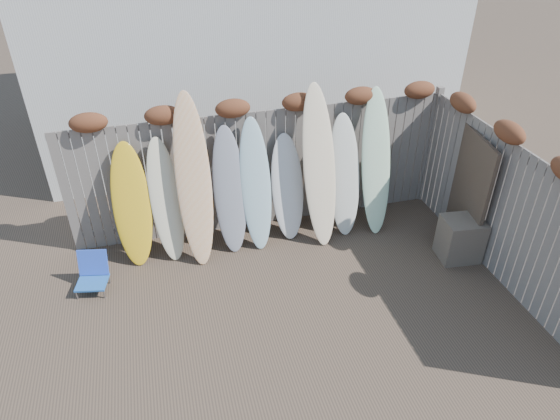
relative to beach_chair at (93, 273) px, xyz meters
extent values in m
plane|color=#493A2D|center=(2.67, -1.43, -0.25)|extent=(80.00, 80.00, 0.00)
cube|color=slate|center=(2.67, 0.97, 0.75)|extent=(6.00, 0.10, 2.00)
cube|color=slate|center=(5.67, 0.97, 0.80)|extent=(0.10, 0.10, 2.10)
ellipsoid|color=brown|center=(0.27, 0.93, 1.85)|extent=(0.52, 0.28, 0.28)
ellipsoid|color=brown|center=(1.27, 0.93, 1.85)|extent=(0.52, 0.28, 0.28)
ellipsoid|color=brown|center=(2.27, 0.93, 1.85)|extent=(0.52, 0.28, 0.28)
ellipsoid|color=brown|center=(3.27, 0.93, 1.85)|extent=(0.52, 0.28, 0.28)
ellipsoid|color=brown|center=(4.27, 0.93, 1.85)|extent=(0.52, 0.28, 0.28)
ellipsoid|color=brown|center=(5.27, 0.93, 1.85)|extent=(0.52, 0.28, 0.28)
cube|color=slate|center=(5.67, -1.23, 0.75)|extent=(0.10, 4.40, 2.00)
ellipsoid|color=brown|center=(5.63, -0.83, 1.85)|extent=(0.28, 0.56, 0.28)
ellipsoid|color=brown|center=(5.63, 0.27, 1.85)|extent=(0.28, 0.56, 0.28)
cube|color=#225CAD|center=(-0.02, -0.10, -0.10)|extent=(0.47, 0.43, 0.03)
cube|color=blue|center=(0.02, 0.10, 0.10)|extent=(0.43, 0.21, 0.38)
cylinder|color=#A3A3AA|center=(-0.24, -0.21, -0.18)|extent=(0.02, 0.02, 0.15)
cylinder|color=#ACACB3|center=(-0.17, 0.09, -0.18)|extent=(0.02, 0.02, 0.15)
cylinder|color=#A0A0A6|center=(0.13, -0.28, -0.18)|extent=(0.02, 0.02, 0.15)
cylinder|color=#A0A0A7|center=(0.20, 0.02, -0.18)|extent=(0.02, 0.02, 0.15)
cube|color=#6E5D53|center=(5.36, -0.73, 0.09)|extent=(0.63, 0.55, 0.68)
cube|color=#49392C|center=(5.60, -0.32, 0.66)|extent=(0.26, 1.21, 1.83)
ellipsoid|color=yellow|center=(0.65, 0.59, 0.65)|extent=(0.59, 0.68, 1.81)
ellipsoid|color=beige|center=(1.14, 0.58, 0.66)|extent=(0.51, 0.69, 1.83)
ellipsoid|color=#DCAA7F|center=(1.56, 0.47, 0.98)|extent=(0.54, 0.88, 2.47)
ellipsoid|color=gray|center=(2.09, 0.56, 0.70)|extent=(0.52, 0.70, 1.90)
ellipsoid|color=#9BBFCA|center=(2.49, 0.54, 0.74)|extent=(0.49, 0.72, 1.99)
ellipsoid|color=silver|center=(3.02, 0.63, 0.57)|extent=(0.53, 0.61, 1.65)
ellipsoid|color=beige|center=(3.47, 0.45, 0.96)|extent=(0.53, 0.86, 2.43)
ellipsoid|color=silver|center=(3.93, 0.54, 0.70)|extent=(0.55, 0.71, 1.90)
ellipsoid|color=#C3EBC2|center=(4.44, 0.51, 0.88)|extent=(0.55, 0.84, 2.26)
camera|label=1|loc=(1.15, -5.88, 4.57)|focal=32.00mm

